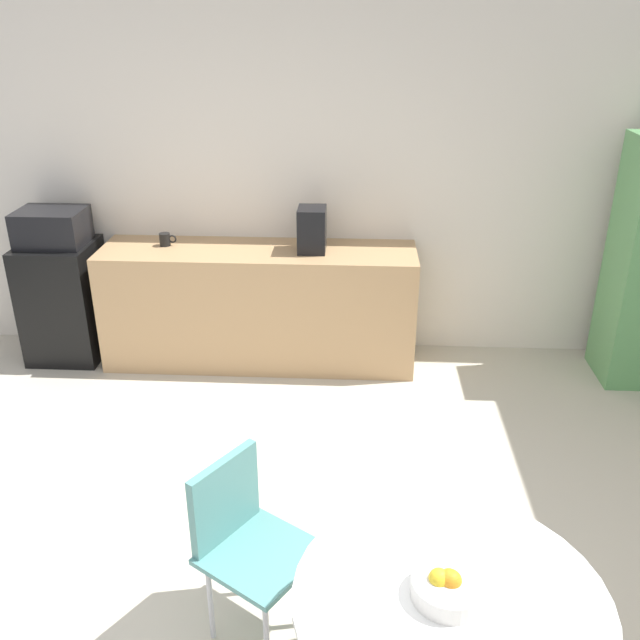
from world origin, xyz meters
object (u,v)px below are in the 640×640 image
Objects in this scene: microwave at (52,227)px; round_table at (448,627)px; fruit_bowl at (448,586)px; coffee_maker at (312,230)px; chair_teal at (242,529)px; mug_white at (165,239)px; mini_fridge at (64,301)px.

microwave is 0.45× the size of round_table.
fruit_bowl is 3.12m from coffee_maker.
coffee_maker reaches higher than chair_teal.
round_table is 3.14m from coffee_maker.
microwave is 4.01m from round_table.
mug_white reaches higher than round_table.
round_table is 8.26× the size of mug_white.
coffee_maker reaches higher than mini_fridge.
mini_fridge reaches higher than fruit_bowl.
coffee_maker is at bearing 0.00° from mini_fridge.
microwave is 0.83m from mug_white.
fruit_bowl is (2.57, -3.04, 0.33)m from mini_fridge.
round_table is at bearing -49.61° from mini_fridge.
mug_white is 0.40× the size of coffee_maker.
mug_white reaches higher than fruit_bowl.
fruit_bowl is at bearing -33.84° from chair_teal.
mug_white is (-1.76, 3.09, 0.35)m from round_table.
microwave is 3.99m from fruit_bowl.
chair_teal is 3.32× the size of fruit_bowl.
mini_fridge is 7.09× the size of mug_white.
mini_fridge is 0.96m from mug_white.
microwave is (0.00, 0.00, 0.59)m from mini_fridge.
mini_fridge is 0.59m from microwave.
mini_fridge is 3.66× the size of fruit_bowl.
round_table is 1.28× the size of chair_teal.
round_table is 0.95m from chair_teal.
microwave is at bearing 130.39° from round_table.
mini_fridge is at bearing -176.18° from mug_white.
microwave is at bearing 0.00° from mini_fridge.
coffee_maker reaches higher than round_table.
round_table is (2.58, -3.04, 0.14)m from mini_fridge.
mini_fridge is at bearing 130.39° from round_table.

